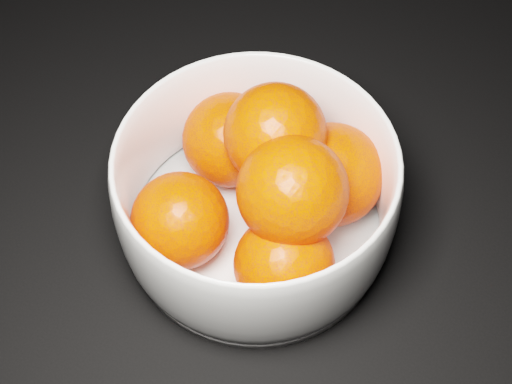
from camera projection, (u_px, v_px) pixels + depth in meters
The scene contains 2 objects.
bowl at pixel (256, 196), 0.63m from camera, with size 0.25×0.25×0.12m.
orange_pile at pixel (269, 184), 0.62m from camera, with size 0.20×0.21×0.14m.
Camera 1 is at (0.45, -0.04, 0.58)m, focal length 50.00 mm.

